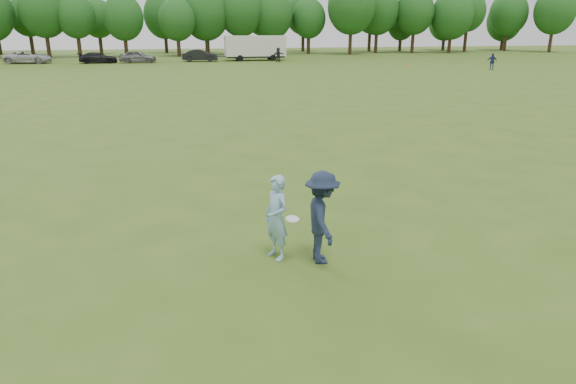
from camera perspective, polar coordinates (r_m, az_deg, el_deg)
The scene contains 13 objects.
ground at distance 11.20m, azimuth 3.93°, elevation -5.55°, with size 200.00×200.00×0.00m, color #395818.
thrower at distance 10.13m, azimuth -1.28°, elevation -2.87°, with size 0.63×0.41×1.72m, color #85B5CE.
defender at distance 9.98m, azimuth 3.81°, elevation -2.84°, with size 1.19×0.69×1.85m, color #1B273D.
player_far_b at distance 60.14m, azimuth 21.72°, elevation 13.32°, with size 1.00×0.41×1.70m, color navy.
player_far_d at distance 68.12m, azimuth -1.08°, elevation 15.00°, with size 1.69×0.54×1.82m, color #252525.
car_c at distance 72.91m, azimuth -26.92°, elevation 13.22°, with size 2.56×5.54×1.54m, color #B7B6BB.
car_d at distance 69.99m, azimuth -20.36°, elevation 13.81°, with size 1.86×4.57×1.33m, color black.
car_e at distance 69.20m, azimuth -16.35°, elevation 14.24°, with size 1.80×4.48×1.53m, color slate.
car_f at distance 70.05m, azimuth -9.73°, elevation 14.71°, with size 1.60×4.58×1.51m, color black.
field_cone at distance 61.35m, azimuth 13.19°, elevation 13.51°, with size 0.28×0.28×0.30m, color #F9490D.
disc_in_play at distance 9.89m, azimuth 0.49°, elevation -3.03°, with size 0.32×0.32×0.08m.
cargo_trailer at distance 71.20m, azimuth -3.68°, elevation 15.80°, with size 9.00×2.75×3.20m.
treeline at distance 86.94m, azimuth -9.25°, elevation 18.96°, with size 130.35×18.39×11.74m.
Camera 1 is at (-2.97, -9.83, 4.47)m, focal length 32.00 mm.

